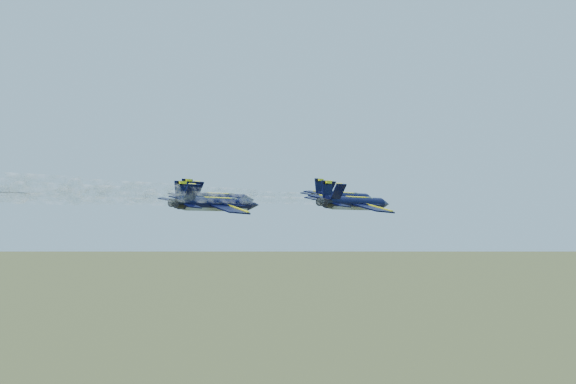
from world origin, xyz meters
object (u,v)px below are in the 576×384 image
(jet_lead, at_px, (344,198))
(jet_left, at_px, (218,199))
(jet_right, at_px, (356,203))
(jet_slot, at_px, (216,204))

(jet_lead, bearing_deg, jet_left, -131.50)
(jet_right, bearing_deg, jet_slot, -133.81)
(jet_right, xyz_separation_m, jet_slot, (-14.73, -7.44, 0.00))
(jet_left, xyz_separation_m, jet_slot, (6.24, -14.30, 0.00))
(jet_left, height_order, jet_slot, same)
(jet_right, bearing_deg, jet_lead, 129.17)
(jet_left, distance_m, jet_right, 22.07)
(jet_lead, xyz_separation_m, jet_left, (-15.42, -8.59, 0.00))
(jet_lead, xyz_separation_m, jet_slot, (-9.18, -22.89, 0.00))
(jet_lead, relative_size, jet_slot, 1.00)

